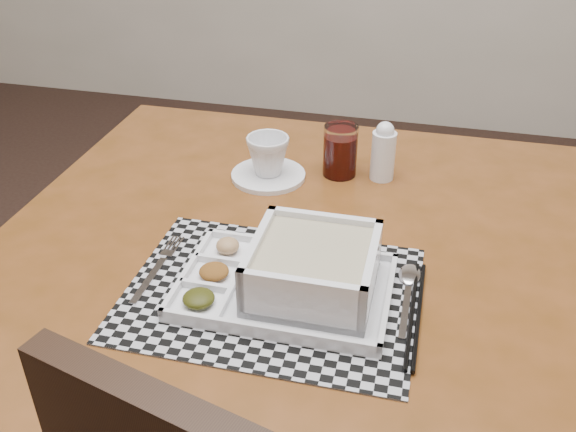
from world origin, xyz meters
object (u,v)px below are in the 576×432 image
object	(u,v)px
serving_tray	(303,275)
cup	(268,155)
juice_glass	(340,152)
dining_table	(294,283)
creamer_bottle	(383,152)

from	to	relation	value
serving_tray	cup	world-z (taller)	serving_tray
cup	juice_glass	world-z (taller)	juice_glass
serving_tray	dining_table	bearing A→B (deg)	108.95
cup	creamer_bottle	world-z (taller)	creamer_bottle
dining_table	juice_glass	bearing A→B (deg)	84.27
juice_glass	cup	bearing A→B (deg)	-159.93
dining_table	serving_tray	xyz separation A→B (m)	(0.04, -0.12, 0.12)
juice_glass	creamer_bottle	xyz separation A→B (m)	(0.09, 0.00, 0.01)
dining_table	cup	world-z (taller)	cup
serving_tray	juice_glass	xyz separation A→B (m)	(-0.02, 0.40, 0.01)
cup	dining_table	bearing A→B (deg)	-57.29
juice_glass	creamer_bottle	size ratio (longest dim) A/B	0.86
dining_table	creamer_bottle	bearing A→B (deg)	67.92
serving_tray	creamer_bottle	distance (m)	0.41
creamer_bottle	serving_tray	bearing A→B (deg)	-99.91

